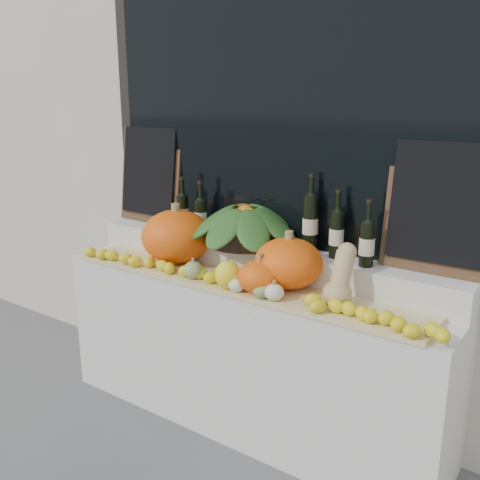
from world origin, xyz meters
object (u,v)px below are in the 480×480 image
at_px(butternut_squash, 340,279).
at_px(wine_bottle_tall, 310,223).
at_px(pumpkin_right, 288,263).
at_px(pumpkin_left, 176,236).
at_px(produce_bowl, 246,224).

xyz_separation_m(butternut_squash, wine_bottle_tall, (-0.31, 0.28, 0.17)).
bearing_deg(pumpkin_right, wine_bottle_tall, 89.11).
bearing_deg(pumpkin_left, produce_bowl, 25.38).
bearing_deg(wine_bottle_tall, butternut_squash, -42.27).
relative_size(pumpkin_left, butternut_squash, 1.43).
bearing_deg(pumpkin_left, butternut_squash, -3.33).
height_order(pumpkin_left, pumpkin_right, pumpkin_left).
distance_m(pumpkin_left, produce_bowl, 0.42).
relative_size(pumpkin_right, produce_bowl, 0.50).
distance_m(pumpkin_right, wine_bottle_tall, 0.28).
distance_m(pumpkin_right, produce_bowl, 0.44).
relative_size(butternut_squash, produce_bowl, 0.41).
height_order(pumpkin_left, produce_bowl, produce_bowl).
bearing_deg(butternut_squash, wine_bottle_tall, 137.73).
relative_size(pumpkin_right, wine_bottle_tall, 0.83).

